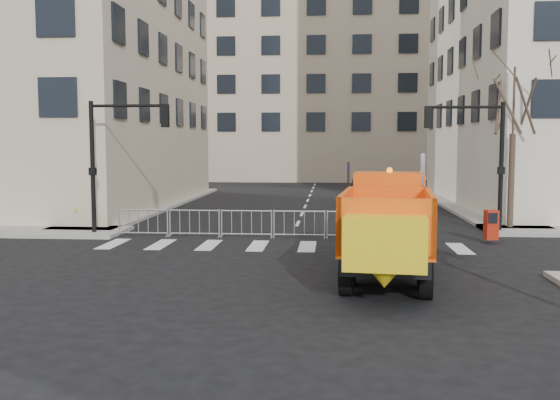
# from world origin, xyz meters

# --- Properties ---
(ground) EXTENTS (120.00, 120.00, 0.00)m
(ground) POSITION_xyz_m (0.00, 0.00, 0.00)
(ground) COLOR black
(ground) RESTS_ON ground
(sidewalk_back) EXTENTS (64.00, 5.00, 0.15)m
(sidewalk_back) POSITION_xyz_m (0.00, 8.50, 0.07)
(sidewalk_back) COLOR gray
(sidewalk_back) RESTS_ON ground
(building_far) EXTENTS (30.00, 18.00, 24.00)m
(building_far) POSITION_xyz_m (0.00, 52.00, 12.00)
(building_far) COLOR #C0AC93
(building_far) RESTS_ON ground
(traffic_light_left) EXTENTS (0.18, 0.18, 5.40)m
(traffic_light_left) POSITION_xyz_m (-8.00, 7.50, 2.70)
(traffic_light_left) COLOR black
(traffic_light_left) RESTS_ON ground
(traffic_light_right) EXTENTS (0.18, 0.18, 5.40)m
(traffic_light_right) POSITION_xyz_m (8.50, 9.50, 2.70)
(traffic_light_right) COLOR black
(traffic_light_right) RESTS_ON ground
(crowd_barriers) EXTENTS (12.60, 0.60, 1.10)m
(crowd_barriers) POSITION_xyz_m (-0.75, 7.60, 0.55)
(crowd_barriers) COLOR #9EA0A5
(crowd_barriers) RESTS_ON ground
(street_tree) EXTENTS (3.00, 3.00, 7.50)m
(street_tree) POSITION_xyz_m (9.20, 10.50, 3.75)
(street_tree) COLOR #382B21
(street_tree) RESTS_ON ground
(plow_truck) EXTENTS (3.38, 9.01, 3.42)m
(plow_truck) POSITION_xyz_m (3.10, 0.31, 1.52)
(plow_truck) COLOR black
(plow_truck) RESTS_ON ground
(cop_a) EXTENTS (0.87, 0.80, 2.00)m
(cop_a) POSITION_xyz_m (4.45, 6.25, 1.00)
(cop_a) COLOR black
(cop_a) RESTS_ON ground
(cop_b) EXTENTS (1.02, 0.85, 1.89)m
(cop_b) POSITION_xyz_m (3.96, 6.34, 0.94)
(cop_b) COLOR black
(cop_b) RESTS_ON ground
(cop_c) EXTENTS (1.23, 0.97, 1.94)m
(cop_c) POSITION_xyz_m (3.57, 4.21, 0.97)
(cop_c) COLOR black
(cop_c) RESTS_ON ground
(worker) EXTENTS (1.42, 1.36, 1.94)m
(worker) POSITION_xyz_m (-8.96, 9.38, 1.12)
(worker) COLOR #C7D018
(worker) RESTS_ON sidewalk_back
(newspaper_box) EXTENTS (0.50, 0.46, 1.10)m
(newspaper_box) POSITION_xyz_m (7.48, 6.76, 0.70)
(newspaper_box) COLOR #A71F0C
(newspaper_box) RESTS_ON sidewalk_back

